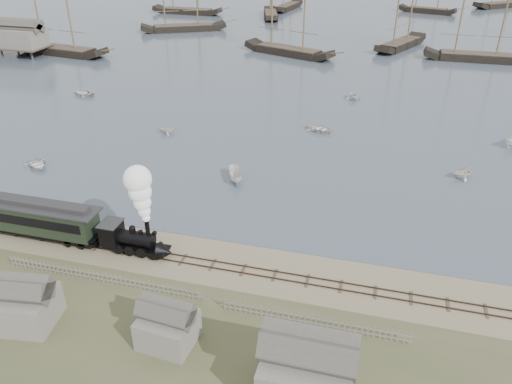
# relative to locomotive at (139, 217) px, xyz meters

# --- Properties ---
(ground) EXTENTS (600.00, 600.00, 0.00)m
(ground) POSITION_rel_locomotive_xyz_m (5.04, 2.00, -4.11)
(ground) COLOR tan
(ground) RESTS_ON ground
(harbor_water) EXTENTS (600.00, 336.00, 0.06)m
(harbor_water) POSITION_rel_locomotive_xyz_m (5.04, 172.00, -4.08)
(harbor_water) COLOR #404E5C
(harbor_water) RESTS_ON ground
(rail_track) EXTENTS (120.00, 1.80, 0.16)m
(rail_track) POSITION_rel_locomotive_xyz_m (5.04, 0.00, -4.07)
(rail_track) COLOR #3E2B21
(rail_track) RESTS_ON ground
(picket_fence_west) EXTENTS (19.00, 0.10, 1.20)m
(picket_fence_west) POSITION_rel_locomotive_xyz_m (-1.46, -5.00, -4.11)
(picket_fence_west) COLOR slate
(picket_fence_west) RESTS_ON ground
(picket_fence_east) EXTENTS (15.00, 0.10, 1.20)m
(picket_fence_east) POSITION_rel_locomotive_xyz_m (17.54, -5.50, -4.11)
(picket_fence_east) COLOR slate
(picket_fence_east) RESTS_ON ground
(shed_left) EXTENTS (5.00, 4.00, 4.10)m
(shed_left) POSITION_rel_locomotive_xyz_m (-4.96, -11.00, -4.11)
(shed_left) COLOR slate
(shed_left) RESTS_ON ground
(shed_mid) EXTENTS (4.00, 3.50, 3.60)m
(shed_mid) POSITION_rel_locomotive_xyz_m (7.04, -10.00, -4.11)
(shed_mid) COLOR slate
(shed_mid) RESTS_ON ground
(locomotive) EXTENTS (7.13, 2.66, 8.89)m
(locomotive) POSITION_rel_locomotive_xyz_m (0.00, 0.00, 0.00)
(locomotive) COLOR black
(locomotive) RESTS_ON ground
(passenger_coach) EXTENTS (14.92, 2.88, 3.62)m
(passenger_coach) POSITION_rel_locomotive_xyz_m (-12.12, 0.00, -1.83)
(passenger_coach) COLOR black
(passenger_coach) RESTS_ON ground
(beached_dinghy) EXTENTS (2.91, 3.87, 0.76)m
(beached_dinghy) POSITION_rel_locomotive_xyz_m (-1.87, 2.02, -3.73)
(beached_dinghy) COLOR silver
(beached_dinghy) RESTS_ON ground
(rowboat_0) EXTENTS (4.69, 4.93, 0.83)m
(rowboat_0) POSITION_rel_locomotive_xyz_m (-21.89, 13.64, -3.63)
(rowboat_0) COLOR silver
(rowboat_0) RESTS_ON harbor_water
(rowboat_1) EXTENTS (2.97, 3.21, 1.39)m
(rowboat_1) POSITION_rel_locomotive_xyz_m (-10.31, 28.81, -3.35)
(rowboat_1) COLOR silver
(rowboat_1) RESTS_ON harbor_water
(rowboat_2) EXTENTS (4.24, 3.00, 1.54)m
(rowboat_2) POSITION_rel_locomotive_xyz_m (4.12, 16.65, -3.28)
(rowboat_2) COLOR silver
(rowboat_2) RESTS_ON harbor_water
(rowboat_3) EXTENTS (4.51, 5.09, 0.87)m
(rowboat_3) POSITION_rel_locomotive_xyz_m (11.67, 35.56, -3.61)
(rowboat_3) COLOR silver
(rowboat_3) RESTS_ON harbor_water
(rowboat_4) EXTENTS (3.57, 3.72, 1.52)m
(rowboat_4) POSITION_rel_locomotive_xyz_m (31.17, 24.87, -3.29)
(rowboat_4) COLOR silver
(rowboat_4) RESTS_ON harbor_water
(rowboat_6) EXTENTS (4.12, 5.04, 0.91)m
(rowboat_6) POSITION_rel_locomotive_xyz_m (-32.62, 41.62, -3.59)
(rowboat_6) COLOR silver
(rowboat_6) RESTS_ON harbor_water
(rowboat_7) EXTENTS (4.32, 4.18, 1.75)m
(rowboat_7) POSITION_rel_locomotive_xyz_m (15.09, 52.03, -3.18)
(rowboat_7) COLOR silver
(rowboat_7) RESTS_ON harbor_water
(schooner_0) EXTENTS (24.92, 9.00, 20.00)m
(schooner_0) POSITION_rel_locomotive_xyz_m (-54.73, 67.71, 5.95)
(schooner_0) COLOR black
(schooner_0) RESTS_ON harbor_water
(schooner_2) EXTENTS (23.02, 13.00, 20.00)m
(schooner_2) POSITION_rel_locomotive_xyz_m (-2.80, 81.15, 5.95)
(schooner_2) COLOR black
(schooner_2) RESTS_ON harbor_water
(schooner_3) EXTENTS (13.02, 21.01, 20.00)m
(schooner_3) POSITION_rel_locomotive_xyz_m (22.62, 95.31, 5.95)
(schooner_3) COLOR black
(schooner_3) RESTS_ON harbor_water
(schooner_4) EXTENTS (22.81, 5.46, 20.00)m
(schooner_4) POSITION_rel_locomotive_xyz_m (39.27, 86.68, 5.95)
(schooner_4) COLOR black
(schooner_4) RESTS_ON harbor_water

